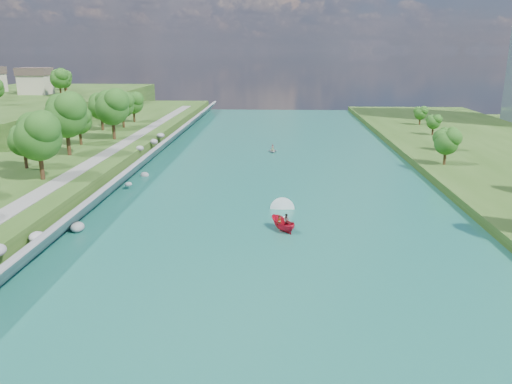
{
  "coord_description": "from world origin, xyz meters",
  "views": [
    {
      "loc": [
        0.56,
        -58.3,
        22.55
      ],
      "look_at": [
        -2.73,
        12.3,
        2.5
      ],
      "focal_mm": 35.0,
      "sensor_mm": 36.0,
      "label": 1
    }
  ],
  "objects": [
    {
      "name": "river_water",
      "position": [
        0.0,
        20.0,
        0.05
      ],
      "size": [
        55.0,
        240.0,
        0.1
      ],
      "primitive_type": "cube",
      "color": "#1B6858",
      "rests_on": "ground"
    },
    {
      "name": "riverside_path",
      "position": [
        -32.5,
        20.0,
        3.55
      ],
      "size": [
        3.0,
        200.0,
        0.1
      ],
      "primitive_type": "cube",
      "color": "gray",
      "rests_on": "berm_west"
    },
    {
      "name": "ridge_west",
      "position": [
        -82.5,
        95.0,
        4.5
      ],
      "size": [
        60.0,
        120.0,
        9.0
      ],
      "primitive_type": "cube",
      "color": "#2D5119",
      "rests_on": "ground"
    },
    {
      "name": "motorboat",
      "position": [
        1.18,
        3.9,
        0.89
      ],
      "size": [
        3.91,
        19.22,
        2.1
      ],
      "rotation": [
        0.0,
        0.0,
        3.69
      ],
      "color": "red",
      "rests_on": "river_water"
    },
    {
      "name": "raft",
      "position": [
        -0.89,
        54.83,
        0.48
      ],
      "size": [
        2.48,
        3.29,
        1.66
      ],
      "rotation": [
        0.0,
        0.0,
        0.09
      ],
      "color": "#9799A0",
      "rests_on": "river_water"
    },
    {
      "name": "trees_east",
      "position": [
        37.12,
        21.43,
        5.5
      ],
      "size": [
        17.58,
        133.69,
        9.97
      ],
      "color": "#1A5015",
      "rests_on": "berm_east"
    },
    {
      "name": "ground",
      "position": [
        0.0,
        0.0,
        0.0
      ],
      "size": [
        260.0,
        260.0,
        0.0
      ],
      "primitive_type": "plane",
      "color": "#2D5119",
      "rests_on": "ground"
    },
    {
      "name": "trees_ridge",
      "position": [
        -71.36,
        94.01,
        13.25
      ],
      "size": [
        17.63,
        56.18,
        9.9
      ],
      "color": "#1A5015",
      "rests_on": "ridge_west"
    },
    {
      "name": "riprap_bank",
      "position": [
        -25.86,
        19.1,
        1.82
      ],
      "size": [
        4.57,
        236.0,
        4.62
      ],
      "color": "slate",
      "rests_on": "ground"
    }
  ]
}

